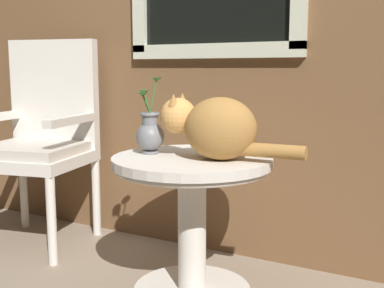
{
  "coord_description": "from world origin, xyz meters",
  "views": [
    {
      "loc": [
        1.13,
        -1.48,
        0.91
      ],
      "look_at": [
        0.21,
        0.17,
        0.62
      ],
      "focal_mm": 46.08,
      "sensor_mm": 36.0,
      "label": 1
    }
  ],
  "objects": [
    {
      "name": "cat",
      "position": [
        0.31,
        0.17,
        0.69
      ],
      "size": [
        0.57,
        0.26,
        0.25
      ],
      "color": "#AD7A3D",
      "rests_on": "wicker_side_table"
    },
    {
      "name": "pewter_vase_with_ivy",
      "position": [
        0.03,
        0.15,
        0.66
      ],
      "size": [
        0.12,
        0.11,
        0.31
      ],
      "color": "slate",
      "rests_on": "wicker_side_table"
    },
    {
      "name": "wicker_side_table",
      "position": [
        0.21,
        0.17,
        0.4
      ],
      "size": [
        0.63,
        0.63,
        0.57
      ],
      "color": "silver",
      "rests_on": "ground_plane"
    },
    {
      "name": "wicker_chair",
      "position": [
        -0.8,
        0.37,
        0.57
      ],
      "size": [
        0.6,
        0.59,
        1.07
      ],
      "color": "silver",
      "rests_on": "ground_plane"
    }
  ]
}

